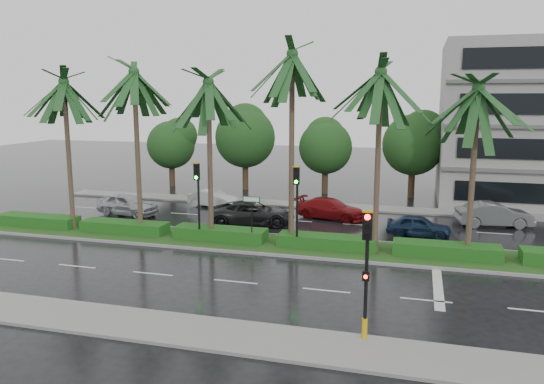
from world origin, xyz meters
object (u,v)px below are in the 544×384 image
(signal_median_left, at_px, (198,190))
(car_grey, at_px, (494,215))
(signal_near, at_px, (366,270))
(car_red, at_px, (331,209))
(street_sign, at_px, (252,208))
(car_darkgrey, at_px, (252,213))
(car_silver, at_px, (128,204))
(car_white, at_px, (212,198))
(car_blue, at_px, (419,226))

(signal_median_left, height_order, car_grey, signal_median_left)
(signal_near, xyz_separation_m, car_red, (-4.00, 17.64, -1.83))
(signal_near, distance_m, street_sign, 12.11)
(car_red, bearing_deg, car_darkgrey, 135.88)
(car_silver, distance_m, car_white, 6.16)
(street_sign, bearing_deg, car_silver, 154.06)
(car_silver, distance_m, car_blue, 19.15)
(car_silver, height_order, car_white, car_silver)
(street_sign, bearing_deg, car_darkgrey, 107.39)
(car_silver, relative_size, car_grey, 0.96)
(signal_near, relative_size, car_blue, 1.20)
(signal_median_left, height_order, car_silver, signal_median_left)
(street_sign, relative_size, car_blue, 0.72)
(car_blue, bearing_deg, car_red, 62.36)
(car_darkgrey, xyz_separation_m, car_grey, (14.64, 3.57, 0.01))
(car_blue, bearing_deg, car_grey, -49.16)
(car_darkgrey, bearing_deg, street_sign, -177.91)
(signal_near, xyz_separation_m, car_grey, (6.14, 18.23, -1.75))
(signal_near, relative_size, car_darkgrey, 0.82)
(signal_median_left, relative_size, car_darkgrey, 0.82)
(car_blue, bearing_deg, car_darkgrey, 90.53)
(car_red, xyz_separation_m, car_blue, (5.64, -3.12, -0.06))
(signal_near, xyz_separation_m, car_white, (-13.00, 19.19, -1.88))
(car_blue, height_order, car_grey, car_grey)
(signal_median_left, relative_size, street_sign, 1.68)
(car_white, relative_size, car_darkgrey, 0.71)
(signal_near, xyz_separation_m, car_blue, (1.64, 14.52, -1.88))
(street_sign, relative_size, car_red, 0.56)
(car_red, height_order, car_blue, car_red)
(signal_near, xyz_separation_m, street_sign, (-7.00, 9.87, -0.38))
(signal_median_left, distance_m, car_blue, 12.83)
(signal_median_left, distance_m, car_white, 10.24)
(car_white, height_order, car_grey, car_grey)
(signal_near, height_order, street_sign, signal_near)
(car_darkgrey, relative_size, car_blue, 1.47)
(signal_near, xyz_separation_m, car_silver, (-17.50, 14.98, -1.75))
(car_white, bearing_deg, car_grey, -80.98)
(car_red, bearing_deg, signal_near, -154.89)
(car_silver, distance_m, car_darkgrey, 9.01)
(car_red, bearing_deg, street_sign, 171.23)
(car_silver, bearing_deg, signal_median_left, -115.46)
(car_darkgrey, height_order, car_red, car_darkgrey)
(street_sign, bearing_deg, car_white, 122.78)
(car_blue, bearing_deg, car_white, 73.65)
(signal_near, relative_size, street_sign, 1.68)
(car_white, height_order, car_red, car_red)
(signal_median_left, xyz_separation_m, car_blue, (11.64, 4.83, -2.38))
(signal_near, bearing_deg, car_silver, 139.44)
(signal_median_left, relative_size, car_grey, 0.96)
(car_white, bearing_deg, car_red, -87.85)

